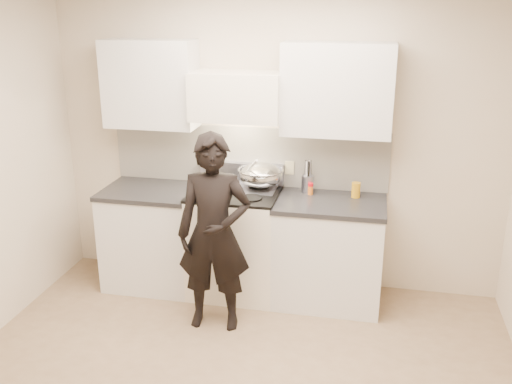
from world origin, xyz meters
TOP-DOWN VIEW (x-y plane):
  - room_shell at (-0.06, 0.37)m, footprint 4.04×3.54m
  - stove at (-0.30, 1.42)m, footprint 0.76×0.65m
  - counter_right at (0.53, 1.43)m, footprint 0.92×0.67m
  - counter_left at (-1.08, 1.43)m, footprint 0.82×0.67m
  - wok at (-0.10, 1.57)m, footprint 0.40×0.48m
  - stock_pot at (-0.42, 1.28)m, footprint 0.31×0.30m
  - utensil_crock at (0.31, 1.62)m, footprint 0.11×0.11m
  - spice_jar at (0.34, 1.56)m, footprint 0.05×0.05m
  - oil_glass at (0.73, 1.57)m, footprint 0.07×0.07m
  - person at (-0.32, 0.84)m, footprint 0.61×0.44m

SIDE VIEW (x-z plane):
  - counter_right at x=0.53m, z-range 0.00..0.92m
  - counter_left at x=-1.08m, z-range 0.00..0.92m
  - stove at x=-0.30m, z-range 0.00..0.95m
  - person at x=-0.32m, z-range 0.00..1.59m
  - spice_jar at x=0.34m, z-range 0.92..1.02m
  - oil_glass at x=0.73m, z-range 0.92..1.05m
  - utensil_crock at x=0.31m, z-range 0.87..1.15m
  - stock_pot at x=-0.42m, z-range 0.96..1.11m
  - wok at x=-0.10m, z-range 0.91..1.23m
  - room_shell at x=-0.06m, z-range 0.25..2.95m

